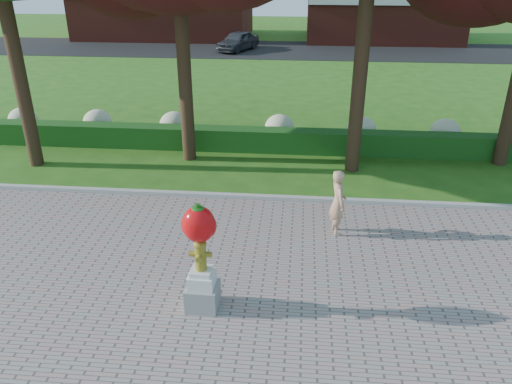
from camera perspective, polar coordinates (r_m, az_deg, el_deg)
ground at (r=11.83m, az=-4.21°, el=-7.23°), size 100.00×100.00×0.00m
curb at (r=14.38m, az=-2.32°, el=-0.53°), size 40.00×0.18×0.15m
lawn_hedge at (r=17.92m, az=-0.68°, el=6.01°), size 24.00×0.70×0.80m
hydrangea_row at (r=18.77m, az=1.39°, el=7.41°), size 20.10×1.10×0.99m
street at (r=38.37m, az=2.71°, el=15.94°), size 50.00×8.00×0.02m
hydrant_sculpture at (r=9.58m, az=-6.37°, el=-7.12°), size 0.66×0.63×2.28m
woman at (r=12.41m, az=9.34°, el=-1.16°), size 0.53×0.69×1.68m
parked_car at (r=37.86m, az=-2.10°, el=16.89°), size 3.15×4.35×1.38m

